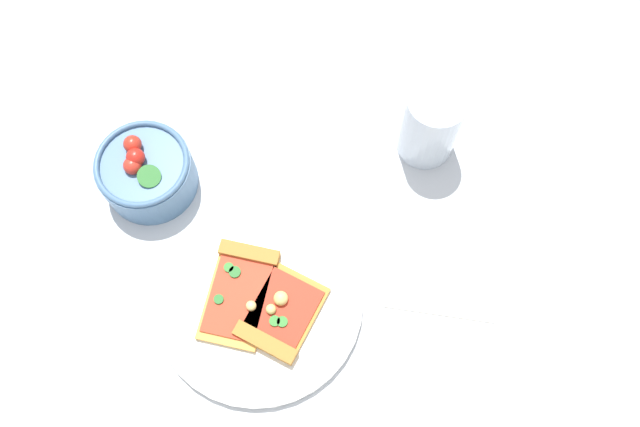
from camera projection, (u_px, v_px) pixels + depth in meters
name	position (u px, v px, depth m)	size (l,w,h in m)	color
ground_plane	(291.00, 275.00, 0.92)	(2.40, 2.40, 0.00)	silver
plate	(259.00, 301.00, 0.90)	(0.28, 0.28, 0.01)	white
pizza_slice_near	(241.00, 287.00, 0.89)	(0.11, 0.15, 0.02)	gold
pizza_slice_far	(279.00, 318.00, 0.87)	(0.09, 0.12, 0.03)	gold
salad_bowl	(146.00, 172.00, 0.93)	(0.13, 0.13, 0.09)	#4C7299
soda_glass	(430.00, 126.00, 0.93)	(0.08, 0.08, 0.13)	silver
paper_napkin	(443.00, 262.00, 0.92)	(0.15, 0.15, 0.00)	silver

